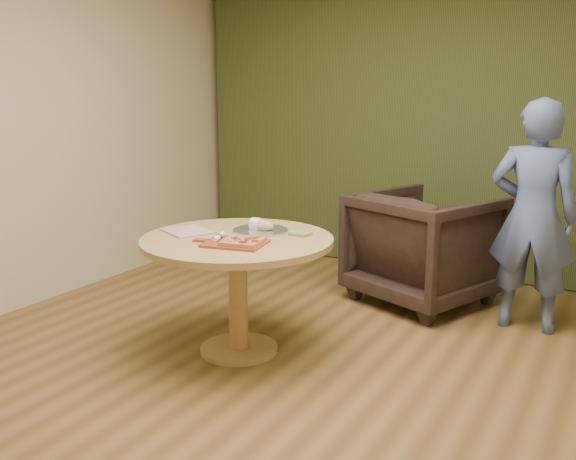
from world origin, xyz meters
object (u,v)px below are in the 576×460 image
Objects in this scene: serving_tray at (260,231)px; armchair at (424,242)px; cutlery_roll at (219,237)px; pedestal_table at (238,259)px; flatbread_pizza at (243,241)px; person_standing at (533,217)px; pizza_paddle at (234,243)px; bread_roll at (259,225)px.

serving_tray is 0.37× the size of armchair.
cutlery_roll is 0.55× the size of serving_tray.
flatbread_pizza is (0.15, -0.16, 0.17)m from pedestal_table.
pizza_paddle is at bearing 43.57° from person_standing.
serving_tray is at bearing 58.68° from cutlery_roll.
pedestal_table is 0.26m from serving_tray.
cutlery_roll is at bearing -102.19° from serving_tray.
bread_roll is at bearing 84.58° from armchair.
armchair reaches higher than pizza_paddle.
person_standing is at bearing -171.75° from armchair.
cutlery_roll is 1.86m from armchair.
pizza_paddle is at bearing 91.24° from armchair.
flatbread_pizza is at bearing -47.08° from pedestal_table.
bread_roll is 1.52m from armchair.
pedestal_table is 6.12× the size of cutlery_roll.
person_standing reaches higher than armchair.
serving_tray is 1.84× the size of bread_roll.
pizza_paddle is 2.42× the size of bread_roll.
armchair is at bearing 62.61° from bread_roll.
pedestal_table is at bearing -101.50° from serving_tray.
person_standing is at bearing 41.16° from pedestal_table.
flatbread_pizza is 1.33× the size of bread_roll.
pizza_paddle is 0.49× the size of armchair.
pizza_paddle is at bearing -83.90° from serving_tray.
person_standing is (1.56, 1.48, 0.02)m from cutlery_roll.
armchair reaches higher than flatbread_pizza.
pizza_paddle is 1.31× the size of serving_tray.
pedestal_table is 2.03m from person_standing.
serving_tray is (-0.04, 0.36, -0.00)m from pizza_paddle.
pedestal_table is at bearing 106.63° from pizza_paddle.
pedestal_table is 4.65× the size of flatbread_pizza.
pedestal_table is 6.17× the size of bread_roll.
serving_tray is 1.51m from armchair.
person_standing reaches higher than bread_roll.
bread_roll is 0.12× the size of person_standing.
person_standing is (1.52, 1.33, 0.19)m from pedestal_table.
cutlery_roll is at bearing 87.77° from armchair.
pizza_paddle is at bearing -25.01° from cutlery_roll.
serving_tray is at bearing 0.00° from bread_roll.
flatbread_pizza is 0.16× the size of person_standing.
person_standing is at bearing 24.35° from cutlery_roll.
cutlery_roll is at bearing 175.81° from flatbread_pizza.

